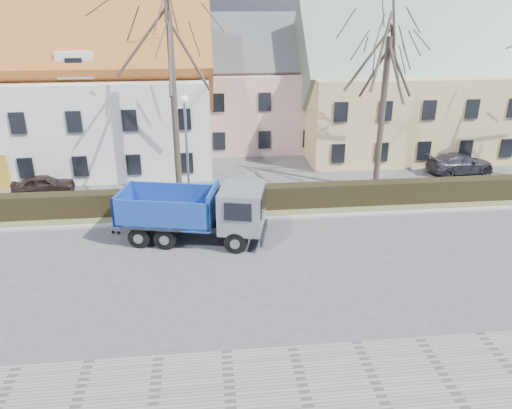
{
  "coord_description": "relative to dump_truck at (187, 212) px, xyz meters",
  "views": [
    {
      "loc": [
        -0.47,
        -19.51,
        10.91
      ],
      "look_at": [
        1.96,
        2.88,
        1.6
      ],
      "focal_mm": 35.0,
      "sensor_mm": 36.0,
      "label": 1
    }
  ],
  "objects": [
    {
      "name": "building_yellow",
      "position": [
        17.38,
        14.35,
        2.79
      ],
      "size": [
        18.8,
        10.8,
        8.5
      ],
      "primitive_type": null,
      "color": "tan",
      "rests_on": "ground"
    },
    {
      "name": "building_pink",
      "position": [
        5.38,
        17.35,
        2.54
      ],
      "size": [
        10.8,
        8.8,
        8.0
      ],
      "primitive_type": null,
      "color": "#C8998D",
      "rests_on": "ground"
    },
    {
      "name": "building_white",
      "position": [
        -11.62,
        13.35,
        3.29
      ],
      "size": [
        26.8,
        10.8,
        9.5
      ],
      "primitive_type": null,
      "color": "silver",
      "rests_on": "ground"
    },
    {
      "name": "ground",
      "position": [
        1.38,
        -2.65,
        -1.46
      ],
      "size": [
        120.0,
        120.0,
        0.0
      ],
      "primitive_type": "plane",
      "color": "#48484B"
    },
    {
      "name": "hedge",
      "position": [
        1.38,
        3.35,
        -0.81
      ],
      "size": [
        60.0,
        0.9,
        1.3
      ],
      "primitive_type": "cube",
      "color": "black",
      "rests_on": "ground"
    },
    {
      "name": "tree_1",
      "position": [
        -0.62,
        5.85,
        4.87
      ],
      "size": [
        9.2,
        9.2,
        12.65
      ],
      "primitive_type": null,
      "color": "#3B3029",
      "rests_on": "ground"
    },
    {
      "name": "tree_2",
      "position": [
        11.38,
        5.85,
        4.04
      ],
      "size": [
        8.0,
        8.0,
        11.0
      ],
      "primitive_type": null,
      "color": "#3B3029",
      "rests_on": "ground"
    },
    {
      "name": "cart_frame",
      "position": [
        -3.84,
        1.07,
        -1.13
      ],
      "size": [
        0.8,
        0.61,
        0.65
      ],
      "primitive_type": null,
      "rotation": [
        0.0,
        0.0,
        -0.33
      ],
      "color": "silver",
      "rests_on": "ground"
    },
    {
      "name": "sidewalk_near",
      "position": [
        1.38,
        -11.15,
        -1.42
      ],
      "size": [
        80.0,
        5.0,
        0.08
      ],
      "primitive_type": "cube",
      "color": "gray",
      "rests_on": "ground"
    },
    {
      "name": "streetlight",
      "position": [
        -0.01,
        4.35,
        1.7
      ],
      "size": [
        0.49,
        0.49,
        6.32
      ],
      "primitive_type": null,
      "color": "gray",
      "rests_on": "ground"
    },
    {
      "name": "parked_car_b",
      "position": [
        18.05,
        8.24,
        -0.8
      ],
      "size": [
        4.73,
        2.34,
        1.32
      ],
      "primitive_type": "imported",
      "rotation": [
        0.0,
        0.0,
        1.68
      ],
      "color": "#2D2D34",
      "rests_on": "ground"
    },
    {
      "name": "dump_truck",
      "position": [
        0.0,
        0.0,
        0.0
      ],
      "size": [
        7.7,
        4.28,
        2.91
      ],
      "primitive_type": null,
      "rotation": [
        0.0,
        0.0,
        -0.23
      ],
      "color": "navy",
      "rests_on": "ground"
    },
    {
      "name": "parked_car_a",
      "position": [
        -8.74,
        7.08,
        -0.84
      ],
      "size": [
        3.81,
        2.15,
        1.22
      ],
      "primitive_type": "imported",
      "rotation": [
        0.0,
        0.0,
        1.78
      ],
      "color": "black",
      "rests_on": "ground"
    },
    {
      "name": "curb_far",
      "position": [
        1.38,
        1.95,
        -1.4
      ],
      "size": [
        80.0,
        0.3,
        0.12
      ],
      "primitive_type": "cube",
      "color": "#A3A19D",
      "rests_on": "ground"
    },
    {
      "name": "grass_strip",
      "position": [
        1.38,
        3.55,
        -1.41
      ],
      "size": [
        80.0,
        3.0,
        0.1
      ],
      "primitive_type": "cube",
      "color": "#565D34",
      "rests_on": "ground"
    }
  ]
}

